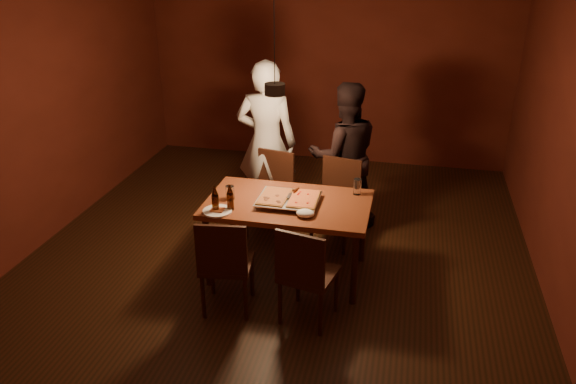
% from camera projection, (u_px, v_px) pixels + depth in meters
% --- Properties ---
extents(room_shell, '(6.00, 6.00, 6.00)m').
position_uv_depth(room_shell, '(275.00, 128.00, 5.04)').
color(room_shell, '#34190E').
rests_on(room_shell, ground).
extents(dining_table, '(1.50, 0.90, 0.75)m').
position_uv_depth(dining_table, '(288.00, 209.00, 5.17)').
color(dining_table, brown).
rests_on(dining_table, floor).
extents(chair_far_left, '(0.50, 0.50, 0.49)m').
position_uv_depth(chair_far_left, '(272.00, 185.00, 6.02)').
color(chair_far_left, '#38190F').
rests_on(chair_far_left, floor).
extents(chair_far_right, '(0.50, 0.50, 0.49)m').
position_uv_depth(chair_far_right, '(338.00, 194.00, 5.81)').
color(chair_far_right, '#38190F').
rests_on(chair_far_right, floor).
extents(chair_near_left, '(0.47, 0.47, 0.49)m').
position_uv_depth(chair_near_left, '(225.00, 258.00, 4.64)').
color(chair_near_left, '#38190F').
rests_on(chair_near_left, floor).
extents(chair_near_right, '(0.50, 0.50, 0.49)m').
position_uv_depth(chair_near_right, '(305.00, 268.00, 4.50)').
color(chair_near_right, '#38190F').
rests_on(chair_near_right, floor).
extents(pizza_tray, '(0.59, 0.50, 0.05)m').
position_uv_depth(pizza_tray, '(289.00, 201.00, 5.10)').
color(pizza_tray, silver).
rests_on(pizza_tray, dining_table).
extents(pizza_meat, '(0.26, 0.40, 0.02)m').
position_uv_depth(pizza_meat, '(274.00, 196.00, 5.11)').
color(pizza_meat, maroon).
rests_on(pizza_meat, pizza_tray).
extents(pizza_cheese, '(0.27, 0.41, 0.02)m').
position_uv_depth(pizza_cheese, '(304.00, 198.00, 5.07)').
color(pizza_cheese, gold).
rests_on(pizza_cheese, pizza_tray).
extents(spatula, '(0.14, 0.25, 0.04)m').
position_uv_depth(spatula, '(290.00, 196.00, 5.11)').
color(spatula, silver).
rests_on(spatula, pizza_tray).
extents(beer_bottle_a, '(0.06, 0.06, 0.24)m').
position_uv_depth(beer_bottle_a, '(215.00, 199.00, 4.91)').
color(beer_bottle_a, black).
rests_on(beer_bottle_a, dining_table).
extents(beer_bottle_b, '(0.06, 0.06, 0.24)m').
position_uv_depth(beer_bottle_b, '(230.00, 198.00, 4.94)').
color(beer_bottle_b, black).
rests_on(beer_bottle_b, dining_table).
extents(water_glass_left, '(0.08, 0.08, 0.13)m').
position_uv_depth(water_glass_left, '(230.00, 193.00, 5.17)').
color(water_glass_left, silver).
rests_on(water_glass_left, dining_table).
extents(water_glass_right, '(0.07, 0.07, 0.15)m').
position_uv_depth(water_glass_right, '(357.00, 187.00, 5.26)').
color(water_glass_right, silver).
rests_on(water_glass_right, dining_table).
extents(plate_slice, '(0.26, 0.26, 0.03)m').
position_uv_depth(plate_slice, '(217.00, 211.00, 4.95)').
color(plate_slice, white).
rests_on(plate_slice, dining_table).
extents(napkin, '(0.16, 0.12, 0.07)m').
position_uv_depth(napkin, '(305.00, 213.00, 4.85)').
color(napkin, white).
rests_on(napkin, dining_table).
extents(diner_white, '(0.67, 0.45, 1.82)m').
position_uv_depth(diner_white, '(266.00, 143.00, 6.15)').
color(diner_white, silver).
rests_on(diner_white, floor).
extents(diner_dark, '(0.94, 0.83, 1.61)m').
position_uv_depth(diner_dark, '(344.00, 156.00, 6.08)').
color(diner_dark, black).
rests_on(diner_dark, floor).
extents(pendant_lamp, '(0.18, 0.18, 1.10)m').
position_uv_depth(pendant_lamp, '(275.00, 88.00, 4.89)').
color(pendant_lamp, black).
rests_on(pendant_lamp, ceiling).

